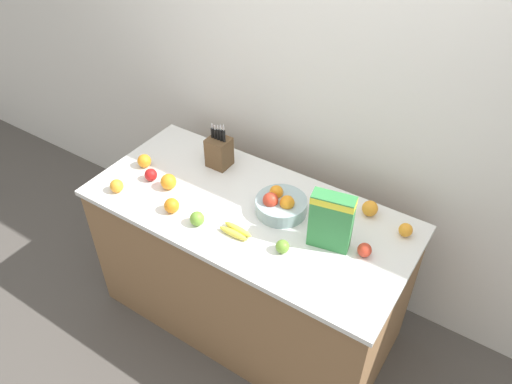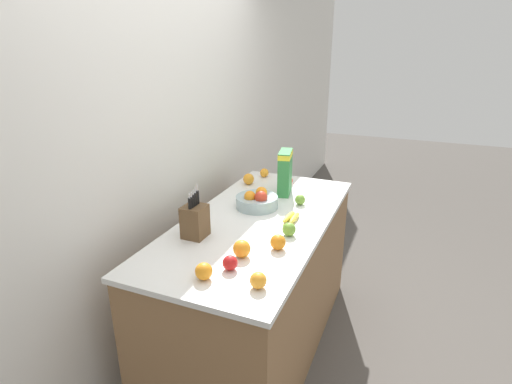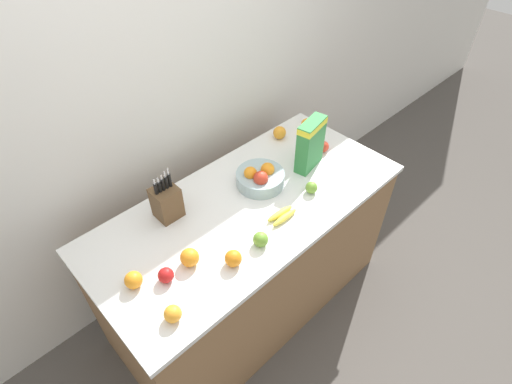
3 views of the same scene
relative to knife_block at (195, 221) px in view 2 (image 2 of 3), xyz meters
The scene contains 17 objects.
ground_plane 1.11m from the knife_block, 32.75° to the right, with size 14.00×14.00×0.00m, color #514C47.
wall_back 0.60m from the knife_block, 48.39° to the left, with size 9.00×0.06×2.60m.
counter 0.70m from the knife_block, 32.75° to the right, with size 1.77×0.82×0.93m.
knife_block is the anchor object (origin of this frame).
cereal_box 0.87m from the knife_block, 15.80° to the right, with size 0.22×0.12×0.31m.
fruit_bowl 0.54m from the knife_block, 17.07° to the right, with size 0.27×0.27×0.13m.
banana_bunch 0.60m from the knife_block, 45.88° to the right, with size 0.17×0.08×0.03m.
apple_middle 0.52m from the knife_block, 66.39° to the right, with size 0.08×0.08×0.08m, color #6B9E33.
apple_leftmost 1.03m from the knife_block, 11.53° to the right, with size 0.07×0.07×0.07m, color red.
apple_front 0.78m from the knife_block, 30.84° to the right, with size 0.07×0.07×0.07m, color #6B9E33.
apple_rightmost 0.41m from the knife_block, 126.19° to the right, with size 0.07×0.07×0.07m, color red.
orange_front_right 0.44m from the knife_block, 144.61° to the right, with size 0.08×0.08×0.08m, color orange.
orange_front_center 1.13m from the knife_block, ahead, with size 0.07×0.07×0.07m, color orange.
orange_back_center 0.47m from the knife_block, 85.77° to the right, with size 0.08×0.08×0.08m, color orange.
orange_mid_right 0.92m from the knife_block, ahead, with size 0.08×0.08×0.08m, color orange.
orange_front_left 0.35m from the knife_block, 108.18° to the right, with size 0.09×0.09×0.09m, color orange.
orange_by_cereal 0.61m from the knife_block, 122.92° to the right, with size 0.07×0.07×0.07m, color orange.
Camera 2 is at (-2.06, -0.84, 1.93)m, focal length 28.00 mm.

